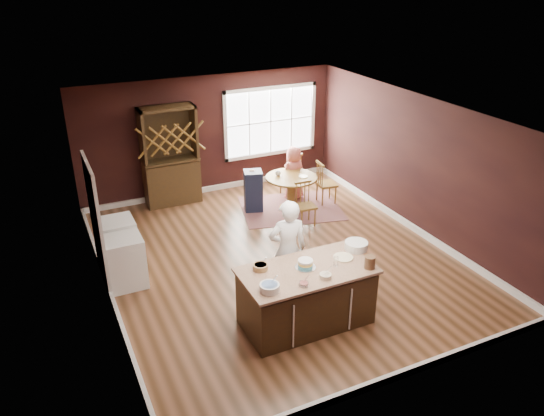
# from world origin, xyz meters

# --- Properties ---
(room_shell) EXTENTS (7.00, 7.00, 7.00)m
(room_shell) POSITION_xyz_m (0.00, 0.00, 1.35)
(room_shell) COLOR brown
(room_shell) RESTS_ON ground
(window) EXTENTS (2.36, 0.10, 1.66)m
(window) POSITION_xyz_m (1.50, 3.47, 1.50)
(window) COLOR white
(window) RESTS_ON room_shell
(doorway) EXTENTS (0.08, 1.26, 2.13)m
(doorway) POSITION_xyz_m (-2.97, 0.60, 1.02)
(doorway) COLOR white
(doorway) RESTS_ON room_shell
(kitchen_island) EXTENTS (1.94, 1.02, 0.92)m
(kitchen_island) POSITION_xyz_m (-0.43, -1.89, 0.44)
(kitchen_island) COLOR #3C2912
(kitchen_island) RESTS_ON ground
(dining_table) EXTENTS (1.10, 1.10, 0.75)m
(dining_table) POSITION_xyz_m (1.21, 1.79, 0.53)
(dining_table) COLOR brown
(dining_table) RESTS_ON ground
(baker) EXTENTS (0.68, 0.52, 1.69)m
(baker) POSITION_xyz_m (-0.37, -1.15, 0.85)
(baker) COLOR white
(baker) RESTS_ON ground
(layer_cake) EXTENTS (0.31, 0.31, 0.12)m
(layer_cake) POSITION_xyz_m (-0.43, -1.84, 0.98)
(layer_cake) COLOR white
(layer_cake) RESTS_ON kitchen_island
(bowl_blue) EXTENTS (0.27, 0.27, 0.11)m
(bowl_blue) POSITION_xyz_m (-1.15, -2.16, 0.97)
(bowl_blue) COLOR white
(bowl_blue) RESTS_ON kitchen_island
(bowl_yellow) EXTENTS (0.22, 0.22, 0.08)m
(bowl_yellow) POSITION_xyz_m (-1.03, -1.61, 0.96)
(bowl_yellow) COLOR olive
(bowl_yellow) RESTS_ON kitchen_island
(bowl_pink) EXTENTS (0.14, 0.14, 0.05)m
(bowl_pink) POSITION_xyz_m (-0.67, -2.24, 0.95)
(bowl_pink) COLOR silver
(bowl_pink) RESTS_ON kitchen_island
(bowl_olive) EXTENTS (0.17, 0.17, 0.06)m
(bowl_olive) POSITION_xyz_m (-0.30, -2.20, 0.95)
(bowl_olive) COLOR beige
(bowl_olive) RESTS_ON kitchen_island
(drinking_glass) EXTENTS (0.07, 0.07, 0.15)m
(drinking_glass) POSITION_xyz_m (-0.00, -1.98, 0.99)
(drinking_glass) COLOR silver
(drinking_glass) RESTS_ON kitchen_island
(dinner_plate) EXTENTS (0.30, 0.30, 0.02)m
(dinner_plate) POSITION_xyz_m (0.22, -1.84, 0.93)
(dinner_plate) COLOR #FFF4C4
(dinner_plate) RESTS_ON kitchen_island
(white_tub) EXTENTS (0.35, 0.35, 0.12)m
(white_tub) POSITION_xyz_m (0.54, -1.69, 0.98)
(white_tub) COLOR silver
(white_tub) RESTS_ON kitchen_island
(stoneware_crock) EXTENTS (0.16, 0.16, 0.19)m
(stoneware_crock) POSITION_xyz_m (0.41, -2.24, 1.01)
(stoneware_crock) COLOR #4F371D
(stoneware_crock) RESTS_ON kitchen_island
(rug) EXTENTS (2.46, 2.10, 0.01)m
(rug) POSITION_xyz_m (1.21, 1.79, 0.01)
(rug) COLOR brown
(rug) RESTS_ON ground
(chair_east) EXTENTS (0.44, 0.45, 0.98)m
(chair_east) POSITION_xyz_m (2.07, 1.74, 0.49)
(chair_east) COLOR brown
(chair_east) RESTS_ON ground
(chair_south) EXTENTS (0.41, 0.39, 0.92)m
(chair_south) POSITION_xyz_m (1.12, 0.97, 0.46)
(chair_south) COLOR olive
(chair_south) RESTS_ON ground
(chair_north) EXTENTS (0.54, 0.53, 0.99)m
(chair_north) POSITION_xyz_m (1.58, 2.55, 0.50)
(chair_north) COLOR #9B6521
(chair_north) RESTS_ON ground
(seated_woman) EXTENTS (0.66, 0.49, 1.23)m
(seated_woman) POSITION_xyz_m (1.51, 2.26, 0.62)
(seated_woman) COLOR #BA5A50
(seated_woman) RESTS_ON ground
(high_chair) EXTENTS (0.47, 0.47, 0.94)m
(high_chair) POSITION_xyz_m (0.44, 2.08, 0.47)
(high_chair) COLOR black
(high_chair) RESTS_ON ground
(toddler) EXTENTS (0.18, 0.14, 0.26)m
(toddler) POSITION_xyz_m (0.46, 2.14, 0.81)
(toddler) COLOR #8CA5BF
(toddler) RESTS_ON high_chair
(table_plate) EXTENTS (0.20, 0.20, 0.01)m
(table_plate) POSITION_xyz_m (1.43, 1.67, 0.76)
(table_plate) COLOR beige
(table_plate) RESTS_ON dining_table
(table_cup) EXTENTS (0.14, 0.14, 0.09)m
(table_cup) POSITION_xyz_m (0.98, 1.97, 0.80)
(table_cup) COLOR silver
(table_cup) RESTS_ON dining_table
(hutch) EXTENTS (1.19, 0.50, 2.19)m
(hutch) POSITION_xyz_m (-1.02, 3.22, 1.09)
(hutch) COLOR #321D10
(hutch) RESTS_ON ground
(washer) EXTENTS (0.60, 0.58, 0.88)m
(washer) POSITION_xyz_m (-2.64, 0.28, 0.44)
(washer) COLOR white
(washer) RESTS_ON ground
(dryer) EXTENTS (0.62, 0.60, 0.90)m
(dryer) POSITION_xyz_m (-2.64, 0.92, 0.45)
(dryer) COLOR white
(dryer) RESTS_ON ground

